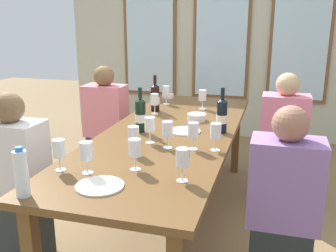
# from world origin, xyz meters

# --- Properties ---
(ground_plane) EXTENTS (12.00, 12.00, 0.00)m
(ground_plane) POSITION_xyz_m (0.00, 0.00, 0.00)
(ground_plane) COLOR olive
(back_wall_with_windows) EXTENTS (4.12, 0.10, 2.90)m
(back_wall_with_windows) POSITION_xyz_m (0.00, 2.44, 1.45)
(back_wall_with_windows) COLOR #B9B9A3
(back_wall_with_windows) RESTS_ON ground
(dining_table) EXTENTS (0.92, 2.56, 0.74)m
(dining_table) POSITION_xyz_m (0.00, 0.00, 0.67)
(dining_table) COLOR brown
(dining_table) RESTS_ON ground
(white_plate_0) EXTENTS (0.24, 0.24, 0.01)m
(white_plate_0) POSITION_xyz_m (-0.07, -1.00, 0.74)
(white_plate_0) COLOR white
(white_plate_0) RESTS_ON dining_table
(white_plate_1) EXTENTS (0.23, 0.23, 0.01)m
(white_plate_1) POSITION_xyz_m (0.11, 0.02, 0.74)
(white_plate_1) COLOR white
(white_plate_1) RESTS_ON dining_table
(wine_bottle_0) EXTENTS (0.08, 0.08, 0.32)m
(wine_bottle_0) POSITION_xyz_m (-0.20, -0.06, 0.86)
(wine_bottle_0) COLOR black
(wine_bottle_0) RESTS_ON dining_table
(wine_bottle_1) EXTENTS (0.08, 0.08, 0.32)m
(wine_bottle_1) POSITION_xyz_m (0.36, 0.08, 0.86)
(wine_bottle_1) COLOR black
(wine_bottle_1) RESTS_ON dining_table
(wine_bottle_2) EXTENTS (0.08, 0.08, 0.31)m
(wine_bottle_2) POSITION_xyz_m (-0.29, 0.57, 0.86)
(wine_bottle_2) COLOR black
(wine_bottle_2) RESTS_ON dining_table
(tasting_bowl_0) EXTENTS (0.12, 0.12, 0.04)m
(tasting_bowl_0) POSITION_xyz_m (-0.34, 1.15, 0.76)
(tasting_bowl_0) COLOR white
(tasting_bowl_0) RESTS_ON dining_table
(tasting_bowl_1) EXTENTS (0.15, 0.15, 0.05)m
(tasting_bowl_1) POSITION_xyz_m (0.13, 0.35, 0.77)
(tasting_bowl_1) COLOR white
(tasting_bowl_1) RESTS_ON dining_table
(water_bottle) EXTENTS (0.06, 0.06, 0.24)m
(water_bottle) POSITION_xyz_m (-0.36, -1.19, 0.85)
(water_bottle) COLOR white
(water_bottle) RESTS_ON dining_table
(wine_glass_0) EXTENTS (0.07, 0.07, 0.17)m
(wine_glass_0) POSITION_xyz_m (0.09, 0.75, 0.86)
(wine_glass_0) COLOR white
(wine_glass_0) RESTS_ON dining_table
(wine_glass_1) EXTENTS (0.07, 0.07, 0.17)m
(wine_glass_1) POSITION_xyz_m (0.02, -0.75, 0.86)
(wine_glass_1) COLOR white
(wine_glass_1) RESTS_ON dining_table
(wine_glass_2) EXTENTS (0.07, 0.07, 0.17)m
(wine_glass_2) POSITION_xyz_m (0.25, -0.34, 0.86)
(wine_glass_2) COLOR white
(wine_glass_2) RESTS_ON dining_table
(wine_glass_3) EXTENTS (0.07, 0.07, 0.17)m
(wine_glass_3) POSITION_xyz_m (-0.28, 0.86, 0.86)
(wine_glass_3) COLOR white
(wine_glass_3) RESTS_ON dining_table
(wine_glass_4) EXTENTS (0.07, 0.07, 0.17)m
(wine_glass_4) POSITION_xyz_m (0.09, -0.36, 0.86)
(wine_glass_4) COLOR white
(wine_glass_4) RESTS_ON dining_table
(wine_glass_5) EXTENTS (0.07, 0.07, 0.17)m
(wine_glass_5) POSITION_xyz_m (-0.05, -0.29, 0.86)
(wine_glass_5) COLOR white
(wine_glass_5) RESTS_ON dining_table
(wine_glass_6) EXTENTS (0.07, 0.07, 0.17)m
(wine_glass_6) POSITION_xyz_m (-0.21, -0.87, 0.86)
(wine_glass_6) COLOR white
(wine_glass_6) RESTS_ON dining_table
(wine_glass_7) EXTENTS (0.07, 0.07, 0.17)m
(wine_glass_7) POSITION_xyz_m (-0.36, -0.87, 0.86)
(wine_glass_7) COLOR white
(wine_glass_7) RESTS_ON dining_table
(wine_glass_8) EXTENTS (0.07, 0.07, 0.17)m
(wine_glass_8) POSITION_xyz_m (-0.08, -0.52, 0.86)
(wine_glass_8) COLOR white
(wine_glass_8) RESTS_ON dining_table
(wine_glass_9) EXTENTS (0.07, 0.07, 0.17)m
(wine_glass_9) POSITION_xyz_m (-0.26, 0.47, 0.86)
(wine_glass_9) COLOR white
(wine_glass_9) RESTS_ON dining_table
(wine_glass_10) EXTENTS (0.07, 0.07, 0.17)m
(wine_glass_10) POSITION_xyz_m (0.39, -0.32, 0.86)
(wine_glass_10) COLOR white
(wine_glass_10) RESTS_ON dining_table
(wine_glass_11) EXTENTS (0.07, 0.07, 0.17)m
(wine_glass_11) POSITION_xyz_m (0.30, -0.83, 0.86)
(wine_glass_11) COLOR white
(wine_glass_11) RESTS_ON dining_table
(seated_person_0) EXTENTS (0.38, 0.24, 1.11)m
(seated_person_0) POSITION_xyz_m (-0.81, -0.68, 0.53)
(seated_person_0) COLOR #2C3433
(seated_person_0) RESTS_ON ground
(seated_person_1) EXTENTS (0.38, 0.24, 1.11)m
(seated_person_1) POSITION_xyz_m (0.81, -0.59, 0.53)
(seated_person_1) COLOR #272F2F
(seated_person_1) RESTS_ON ground
(seated_person_2) EXTENTS (0.38, 0.24, 1.11)m
(seated_person_2) POSITION_xyz_m (-0.81, 0.65, 0.53)
(seated_person_2) COLOR #2B3043
(seated_person_2) RESTS_ON ground
(seated_person_3) EXTENTS (0.38, 0.24, 1.11)m
(seated_person_3) POSITION_xyz_m (0.81, 0.63, 0.53)
(seated_person_3) COLOR #343542
(seated_person_3) RESTS_ON ground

